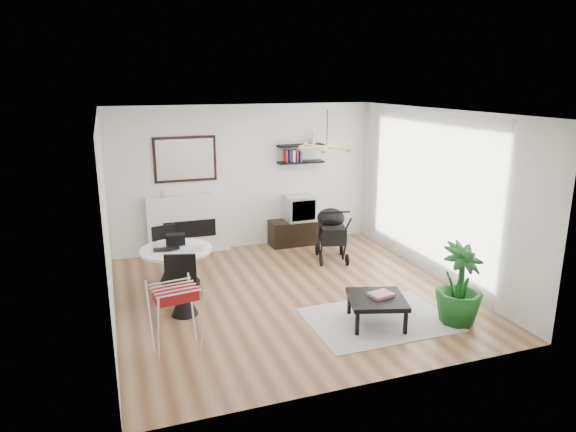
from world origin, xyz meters
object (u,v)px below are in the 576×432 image
object	(u,v)px
fireplace	(189,217)
dining_table	(177,265)
stroller	(332,236)
tv_console	(302,231)
crt_tv	(300,208)
drying_rack	(176,317)
coffee_table	(377,300)
potted_plant	(460,284)

from	to	relation	value
fireplace	dining_table	world-z (taller)	fireplace
fireplace	stroller	xyz separation A→B (m)	(2.35, -1.18, -0.25)
fireplace	tv_console	bearing A→B (deg)	-4.18
stroller	dining_table	bearing A→B (deg)	-148.78
tv_console	crt_tv	distance (m)	0.49
drying_rack	dining_table	bearing A→B (deg)	73.63
drying_rack	coffee_table	size ratio (longest dim) A/B	0.93
tv_console	coffee_table	bearing A→B (deg)	-95.21
crt_tv	coffee_table	distance (m)	3.59
coffee_table	potted_plant	distance (m)	1.10
fireplace	tv_console	size ratio (longest dim) A/B	1.68
dining_table	stroller	size ratio (longest dim) A/B	1.03
dining_table	drying_rack	world-z (taller)	drying_rack
fireplace	tv_console	distance (m)	2.22
crt_tv	potted_plant	xyz separation A→B (m)	(0.76, -3.88, -0.18)
dining_table	coffee_table	world-z (taller)	dining_table
fireplace	coffee_table	size ratio (longest dim) A/B	2.42
crt_tv	dining_table	distance (m)	3.19
fireplace	potted_plant	distance (m)	4.97
dining_table	drying_rack	xyz separation A→B (m)	(-0.23, -1.57, -0.07)
drying_rack	crt_tv	bearing A→B (deg)	41.96
fireplace	coffee_table	world-z (taller)	fireplace
stroller	coffee_table	bearing A→B (deg)	-85.66
crt_tv	potted_plant	bearing A→B (deg)	-78.85
tv_console	stroller	bearing A→B (deg)	-80.39
coffee_table	potted_plant	bearing A→B (deg)	-17.10
potted_plant	stroller	bearing A→B (deg)	100.61
dining_table	stroller	distance (m)	2.95
tv_console	potted_plant	bearing A→B (deg)	-79.65
crt_tv	drying_rack	distance (m)	4.43
fireplace	stroller	size ratio (longest dim) A/B	2.13
dining_table	coffee_table	xyz separation A→B (m)	(2.34, -1.74, -0.16)
drying_rack	stroller	xyz separation A→B (m)	(3.06, 2.38, -0.00)
coffee_table	tv_console	bearing A→B (deg)	84.79
tv_console	crt_tv	world-z (taller)	crt_tv
crt_tv	stroller	distance (m)	1.08
coffee_table	stroller	bearing A→B (deg)	78.94
dining_table	potted_plant	size ratio (longest dim) A/B	0.96
crt_tv	dining_table	size ratio (longest dim) A/B	0.53
drying_rack	stroller	distance (m)	3.87
fireplace	dining_table	bearing A→B (deg)	-103.84
tv_console	dining_table	distance (m)	3.24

